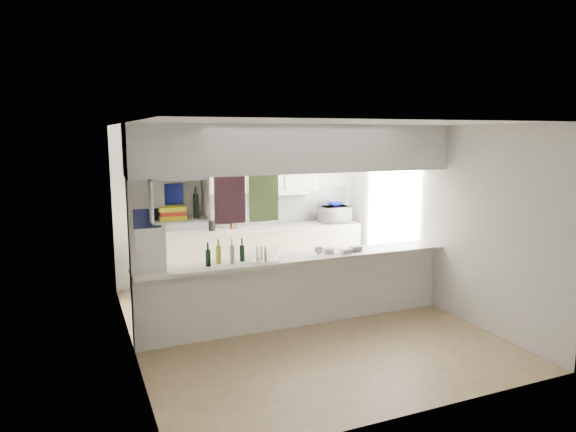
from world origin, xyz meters
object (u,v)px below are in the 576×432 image
microwave (335,214)px  wine_bottles (226,254)px  dish_rack (264,254)px  bowl (335,204)px

microwave → wine_bottles: wine_bottles is taller
microwave → dish_rack: (-2.12, -2.10, -0.07)m
microwave → wine_bottles: bearing=39.0°
dish_rack → microwave: bearing=57.9°
microwave → dish_rack: 2.99m
microwave → wine_bottles: (-2.61, -2.08, -0.03)m
microwave → wine_bottles: 3.33m
microwave → bowl: size_ratio=1.93×
microwave → dish_rack: size_ratio=1.26×
dish_rack → bowl: bearing=58.1°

